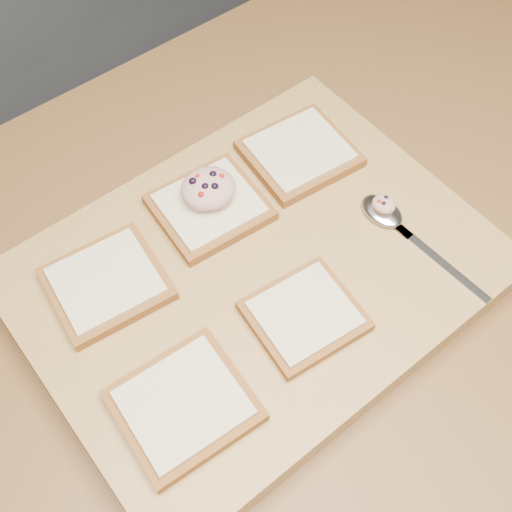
{
  "coord_description": "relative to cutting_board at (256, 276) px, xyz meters",
  "views": [
    {
      "loc": [
        -0.34,
        -0.34,
        1.58
      ],
      "look_at": [
        -0.1,
        -0.03,
        0.96
      ],
      "focal_mm": 45.0,
      "sensor_mm": 36.0,
      "label": 1
    }
  ],
  "objects": [
    {
      "name": "bread_near_left",
      "position": [
        -0.16,
        -0.09,
        0.03
      ],
      "size": [
        0.14,
        0.13,
        0.02
      ],
      "color": "#915C25",
      "rests_on": "cutting_board"
    },
    {
      "name": "ground",
      "position": [
        0.1,
        0.03,
        -0.92
      ],
      "size": [
        4.0,
        4.0,
        0.0
      ],
      "primitive_type": "plane",
      "color": "#515459",
      "rests_on": "ground"
    },
    {
      "name": "bread_far_right",
      "position": [
        0.15,
        0.1,
        0.03
      ],
      "size": [
        0.14,
        0.13,
        0.02
      ],
      "color": "#915C25",
      "rests_on": "cutting_board"
    },
    {
      "name": "spoon_salad",
      "position": [
        0.17,
        -0.04,
        0.04
      ],
      "size": [
        0.03,
        0.03,
        0.02
      ],
      "color": "tan",
      "rests_on": "spoon"
    },
    {
      "name": "tuna_salad_dollop",
      "position": [
        0.01,
        0.11,
        0.05
      ],
      "size": [
        0.07,
        0.06,
        0.03
      ],
      "color": "tan",
      "rests_on": "bread_far_center"
    },
    {
      "name": "spoon",
      "position": [
        0.17,
        -0.05,
        0.03
      ],
      "size": [
        0.04,
        0.19,
        0.01
      ],
      "color": "silver",
      "rests_on": "cutting_board"
    },
    {
      "name": "bread_near_center",
      "position": [
        -0.0,
        -0.09,
        0.03
      ],
      "size": [
        0.12,
        0.12,
        0.02
      ],
      "color": "#915C25",
      "rests_on": "cutting_board"
    },
    {
      "name": "island_counter",
      "position": [
        0.1,
        0.03,
        -0.47
      ],
      "size": [
        2.0,
        0.8,
        0.9
      ],
      "color": "slate",
      "rests_on": "ground"
    },
    {
      "name": "cutting_board",
      "position": [
        0.0,
        0.0,
        0.0
      ],
      "size": [
        0.52,
        0.4,
        0.04
      ],
      "primitive_type": "cube",
      "color": "tan",
      "rests_on": "island_counter"
    },
    {
      "name": "bread_far_center",
      "position": [
        0.01,
        0.1,
        0.03
      ],
      "size": [
        0.13,
        0.12,
        0.02
      ],
      "color": "#915C25",
      "rests_on": "cutting_board"
    },
    {
      "name": "bread_far_left",
      "position": [
        -0.15,
        0.08,
        0.03
      ],
      "size": [
        0.14,
        0.13,
        0.02
      ],
      "color": "#915C25",
      "rests_on": "cutting_board"
    }
  ]
}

